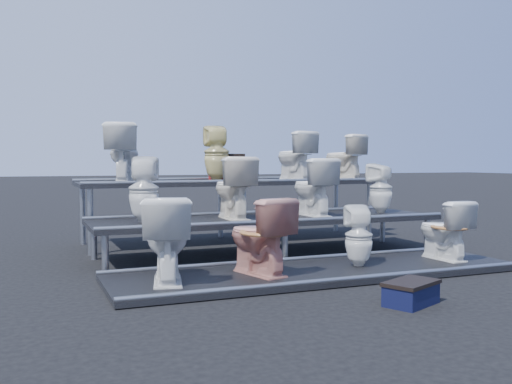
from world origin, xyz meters
name	(u,v)px	position (x,y,z in m)	size (l,w,h in m)	color
ground	(268,255)	(0.00, 0.00, 0.00)	(80.00, 80.00, 0.00)	black
tier_front	(320,272)	(0.00, -1.30, 0.03)	(4.20, 1.20, 0.06)	black
tier_mid	(268,236)	(0.00, 0.00, 0.23)	(4.20, 1.20, 0.46)	black
tier_back	(231,211)	(0.00, 1.30, 0.43)	(4.20, 1.20, 0.86)	black
toilet_0	(166,239)	(-1.55, -1.30, 0.44)	(0.43, 0.75, 0.77)	white
toilet_1	(259,236)	(-0.66, -1.30, 0.43)	(0.41, 0.72, 0.74)	tan
toilet_2	(359,236)	(0.45, -1.30, 0.37)	(0.28, 0.29, 0.63)	white
toilet_3	(444,230)	(1.54, -1.30, 0.39)	(0.36, 0.64, 0.65)	white
toilet_4	(144,189)	(-1.49, 0.00, 0.83)	(0.33, 0.34, 0.73)	white
toilet_5	(233,188)	(-0.45, 0.00, 0.82)	(0.41, 0.71, 0.73)	white
toilet_6	(313,187)	(0.61, 0.00, 0.82)	(0.40, 0.70, 0.71)	white
toilet_7	(381,188)	(1.61, 0.00, 0.78)	(0.29, 0.30, 0.65)	white
toilet_8	(123,153)	(-1.51, 1.30, 1.24)	(0.43, 0.75, 0.77)	white
toilet_9	(217,153)	(-0.22, 1.30, 1.25)	(0.35, 0.36, 0.78)	beige
toilet_10	(295,156)	(0.99, 1.30, 1.21)	(0.39, 0.69, 0.71)	white
toilet_11	(344,157)	(1.83, 1.30, 1.20)	(0.38, 0.66, 0.68)	white
red_crate	(226,169)	(-0.02, 1.46, 1.03)	(0.46, 0.37, 0.33)	maroon
step_stool	(411,295)	(0.10, -2.61, 0.08)	(0.45, 0.27, 0.16)	black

